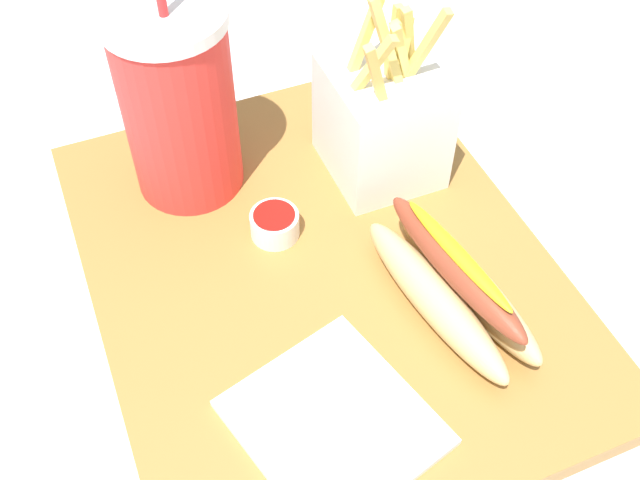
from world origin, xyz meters
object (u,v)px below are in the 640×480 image
object	(u,v)px
hot_dog_1	(452,285)
napkin_stack	(334,422)
fries_basket	(382,119)
ketchup_cup_1	(275,223)
soda_cup	(178,102)

from	to	relation	value
hot_dog_1	napkin_stack	xyz separation A→B (m)	(0.06, -0.12, -0.02)
fries_basket	ketchup_cup_1	bearing A→B (deg)	-70.55
soda_cup	hot_dog_1	distance (m)	0.25
fries_basket	hot_dog_1	bearing A→B (deg)	-5.98
ketchup_cup_1	napkin_stack	distance (m)	0.17
soda_cup	hot_dog_1	xyz separation A→B (m)	(0.20, 0.14, -0.06)
napkin_stack	ketchup_cup_1	bearing A→B (deg)	172.57
fries_basket	napkin_stack	distance (m)	0.26
soda_cup	napkin_stack	size ratio (longest dim) A/B	2.15
fries_basket	hot_dog_1	xyz separation A→B (m)	(0.15, -0.02, -0.03)
hot_dog_1	fries_basket	bearing A→B (deg)	174.02
soda_cup	ketchup_cup_1	bearing A→B (deg)	27.27
fries_basket	soda_cup	bearing A→B (deg)	-106.95
ketchup_cup_1	napkin_stack	xyz separation A→B (m)	(0.17, -0.02, -0.01)
ketchup_cup_1	fries_basket	bearing A→B (deg)	109.45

